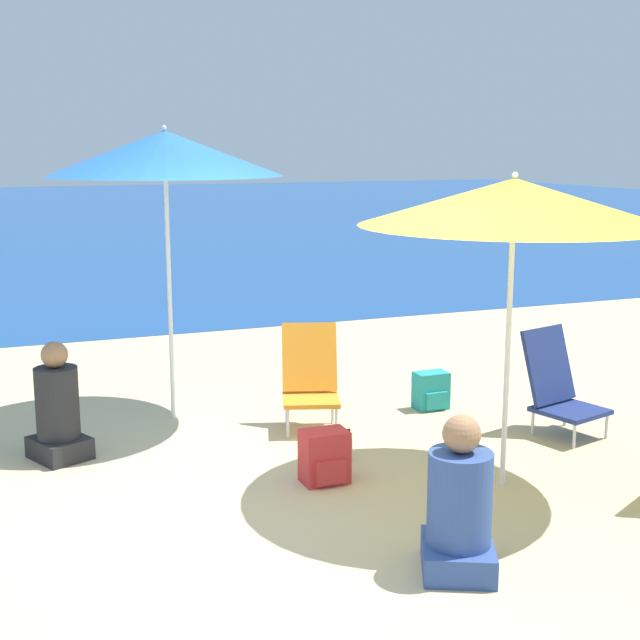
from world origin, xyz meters
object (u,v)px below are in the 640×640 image
beach_umbrella_yellow (514,202)px  beach_chair_orange (310,377)px  beach_umbrella_blue (165,154)px  backpack_teal (431,391)px  water_bottle (348,449)px  person_seated_far (459,509)px  backpack_red (325,457)px  beach_chair_navy (558,385)px  person_seated_near (58,411)px

beach_umbrella_yellow → beach_chair_orange: (-0.75, 1.69, -1.50)m
beach_umbrella_blue → backpack_teal: size_ratio=7.40×
beach_umbrella_yellow → water_bottle: beach_umbrella_yellow is taller
person_seated_far → backpack_red: (-0.19, 1.47, -0.18)m
beach_chair_navy → backpack_red: bearing=172.8°
beach_umbrella_blue → beach_chair_orange: size_ratio=2.90×
beach_umbrella_yellow → beach_umbrella_blue: 2.92m
water_bottle → person_seated_near: bearing=156.6°
person_seated_far → person_seated_near: bearing=150.6°
water_bottle → beach_chair_navy: bearing=-0.2°
beach_umbrella_yellow → backpack_red: (-1.10, 0.50, -1.74)m
beach_umbrella_blue → water_bottle: 2.77m
beach_chair_orange → person_seated_near: bearing=-161.1°
beach_chair_orange → water_bottle: beach_chair_orange is taller
person_seated_far → backpack_red: person_seated_far is taller
backpack_red → beach_umbrella_yellow: bearing=-24.5°
beach_chair_orange → backpack_teal: size_ratio=2.55×
person_seated_near → backpack_teal: person_seated_near is taller
beach_umbrella_yellow → person_seated_far: bearing=-133.4°
beach_umbrella_yellow → beach_chair_navy: 2.01m
beach_umbrella_yellow → beach_umbrella_blue: size_ratio=0.87×
beach_umbrella_blue → beach_umbrella_yellow: bearing=-52.9°
beach_umbrella_yellow → person_seated_near: size_ratio=2.39×
beach_chair_navy → water_bottle: 1.84m
person_seated_near → backpack_red: person_seated_near is taller
person_seated_near → backpack_red: size_ratio=2.41×
person_seated_near → water_bottle: size_ratio=3.59×
beach_umbrella_yellow → backpack_teal: (0.41, 1.76, -1.76)m
beach_chair_navy → backpack_teal: (-0.62, 0.95, -0.23)m
beach_umbrella_blue → backpack_red: (0.65, -1.82, -2.03)m
backpack_teal → water_bottle: (-1.20, -0.95, -0.06)m
beach_umbrella_yellow → beach_chair_navy: beach_umbrella_yellow is taller
beach_umbrella_blue → beach_chair_orange: bearing=-32.1°
water_bottle → beach_chair_orange: bearing=87.6°
beach_chair_orange → backpack_red: size_ratio=2.28×
beach_umbrella_yellow → water_bottle: size_ratio=8.58×
person_seated_near → backpack_red: (1.64, -1.16, -0.18)m
beach_chair_orange → person_seated_far: (-0.16, -2.66, -0.07)m
beach_umbrella_blue → water_bottle: size_ratio=9.87×
beach_umbrella_yellow → backpack_red: 2.12m
beach_umbrella_blue → person_seated_far: 3.86m
beach_chair_orange → backpack_teal: 1.19m
person_seated_far → backpack_teal: 3.03m
beach_chair_navy → person_seated_far: 2.63m
person_seated_far → water_bottle: 1.80m
backpack_red → backpack_teal: backpack_red is taller
beach_umbrella_yellow → beach_chair_orange: size_ratio=2.52×
person_seated_far → backpack_teal: bearing=89.8°
beach_umbrella_blue → beach_chair_orange: 2.14m
beach_umbrella_blue → beach_chair_navy: size_ratio=2.90×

